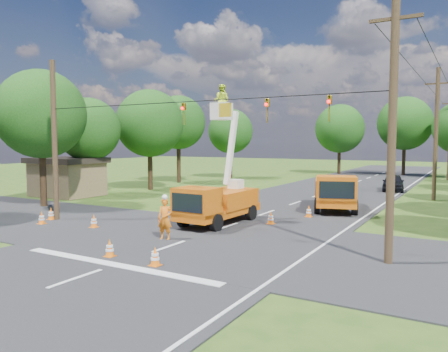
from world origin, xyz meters
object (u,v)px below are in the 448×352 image
Objects in this scene: traffic_cone_0 at (110,248)px; bucket_truck at (217,194)px; ground_worker at (165,219)px; pole_left at (55,141)px; pole_right_mid at (436,133)px; tree_far_b at (405,123)px; traffic_cone_3 at (309,211)px; tree_left_e at (178,123)px; tree_left_b at (41,114)px; distant_car at (393,183)px; traffic_cone_6 at (51,214)px; traffic_cone_5 at (42,218)px; tree_left_d at (150,123)px; second_truck at (335,191)px; tree_left_f at (231,131)px; traffic_cone_4 at (94,221)px; traffic_cone_1 at (155,257)px; pole_right_near at (392,124)px; tree_left_c at (88,130)px; tree_far_a at (340,129)px; shed at (67,176)px.

bucket_truck is at bearing 89.07° from traffic_cone_0.
ground_worker is 9.24m from pole_left.
tree_far_b is at bearing 102.41° from pole_right_mid.
traffic_cone_3 is at bearing -90.44° from tree_far_b.
pole_right_mid is 25.42m from tree_left_e.
tree_left_b is at bearing -112.62° from tree_far_b.
distant_car is 6.27× the size of traffic_cone_6.
tree_left_e reaches higher than distant_car.
pole_right_mid reaches higher than tree_left_b.
ground_worker is 8.08m from traffic_cone_5.
distant_car is 0.48× the size of tree_left_d.
second_truck is 20.34m from tree_left_b.
ground_worker is 34.20m from tree_left_f.
tree_left_e is (-20.10, 10.56, 5.25)m from second_truck.
second_truck is 23.31m from tree_left_e.
traffic_cone_4 is (-4.87, 3.81, 0.00)m from traffic_cone_0.
tree_far_b is at bearing 88.02° from traffic_cone_1.
traffic_cone_0 is at bearing -155.10° from pole_right_near.
traffic_cone_6 is at bearing 120.72° from traffic_cone_5.
traffic_cone_0 is at bearing -28.86° from tree_left_b.
traffic_cone_1 is at bearing -37.24° from tree_left_c.
tree_left_d is at bearing 125.73° from traffic_cone_0.
tree_left_d reaches higher than traffic_cone_4.
pole_right_mid is 1.08× the size of tree_left_d.
traffic_cone_4 is at bearing -101.03° from tree_far_b.
tree_left_e is 24.09m from tree_far_a.
bucket_truck is 8.97m from second_truck.
tree_left_f is (3.20, 22.00, 4.07)m from shed.
distant_car is at bearing -84.87° from tree_far_b.
traffic_cone_5 is 9.15m from tree_left_b.
pole_right_mid reaches higher than tree_left_d.
traffic_cone_1 is 12.62m from traffic_cone_3.
ground_worker is 0.19× the size of tree_far_b.
tree_left_b is (-13.60, -0.52, 4.68)m from bucket_truck.
pole_right_near is 0.97× the size of tree_far_b.
second_truck is 0.68× the size of pole_right_mid.
tree_left_f reaches higher than distant_car.
tree_far_b is at bearing 78.97° from traffic_cone_4.
tree_left_c reaches higher than traffic_cone_5.
pole_left is (-12.80, -11.44, 3.26)m from second_truck.
tree_left_b is (-19.29, -22.09, 5.55)m from distant_car.
tree_left_c is (-7.00, 9.00, 0.94)m from pole_left.
second_truck is at bearing 25.35° from tree_left_b.
tree_left_c is (-25.00, 9.00, 0.33)m from pole_right_near.
ground_worker is at bearing -48.75° from tree_left_d.
pole_left is at bearing -69.86° from tree_left_d.
tree_left_d is at bearing -120.96° from tree_far_b.
pole_right_near is 27.90m from shed.
pole_left is (-8.60, -3.52, 2.87)m from bucket_truck.
ground_worker is 0.23× the size of tree_left_f.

